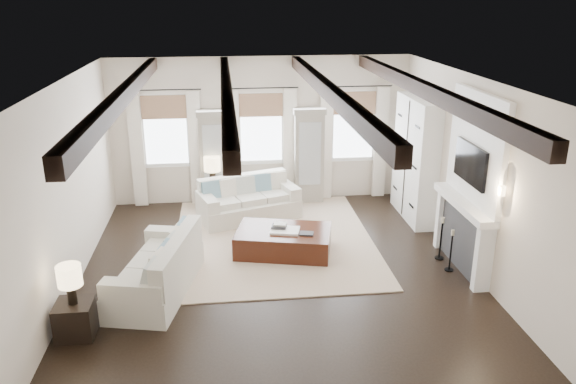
{
  "coord_description": "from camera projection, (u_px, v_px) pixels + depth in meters",
  "views": [
    {
      "loc": [
        -0.8,
        -8.27,
        4.44
      ],
      "look_at": [
        0.27,
        0.94,
        1.15
      ],
      "focal_mm": 35.0,
      "sensor_mm": 36.0,
      "label": 1
    }
  ],
  "objects": [
    {
      "name": "book_upper",
      "position": [
        280.0,
        224.0,
        10.06
      ],
      "size": [
        0.25,
        0.22,
        0.03
      ],
      "primitive_type": "cube",
      "rotation": [
        0.0,
        0.0,
        -0.24
      ],
      "color": "beige",
      "rests_on": "book_lower"
    },
    {
      "name": "side_table_front",
      "position": [
        76.0,
        319.0,
        7.64
      ],
      "size": [
        0.5,
        0.5,
        0.5
      ],
      "primitive_type": "cube",
      "color": "black",
      "rests_on": "ground"
    },
    {
      "name": "side_table_back",
      "position": [
        214.0,
        197.0,
        12.12
      ],
      "size": [
        0.39,
        0.39,
        0.58
      ],
      "primitive_type": "cube",
      "color": "black",
      "rests_on": "ground"
    },
    {
      "name": "lamp_front",
      "position": [
        70.0,
        278.0,
        7.43
      ],
      "size": [
        0.33,
        0.33,
        0.56
      ],
      "color": "black",
      "rests_on": "side_table_front"
    },
    {
      "name": "book_loose",
      "position": [
        306.0,
        234.0,
        9.86
      ],
      "size": [
        0.28,
        0.23,
        0.03
      ],
      "primitive_type": "cube",
      "rotation": [
        0.0,
        0.0,
        -0.24
      ],
      "color": "#262628",
      "rests_on": "ottoman"
    },
    {
      "name": "candlestick_near",
      "position": [
        451.0,
        254.0,
        9.42
      ],
      "size": [
        0.15,
        0.15,
        0.74
      ],
      "color": "black",
      "rests_on": "ground"
    },
    {
      "name": "sofa_left",
      "position": [
        160.0,
        270.0,
        8.72
      ],
      "size": [
        1.42,
        2.29,
        0.91
      ],
      "color": "silver",
      "rests_on": "ground"
    },
    {
      "name": "sofa_back",
      "position": [
        248.0,
        202.0,
        11.66
      ],
      "size": [
        2.21,
        1.51,
        0.87
      ],
      "color": "silver",
      "rests_on": "ground"
    },
    {
      "name": "ground",
      "position": [
        278.0,
        276.0,
        9.31
      ],
      "size": [
        7.5,
        7.5,
        0.0
      ],
      "primitive_type": "plane",
      "color": "black",
      "rests_on": "ground"
    },
    {
      "name": "area_rug",
      "position": [
        274.0,
        240.0,
        10.68
      ],
      "size": [
        3.7,
        4.41,
        0.02
      ],
      "primitive_type": "cube",
      "color": "#C2AB92",
      "rests_on": "ground"
    },
    {
      "name": "room_shell",
      "position": [
        316.0,
        151.0,
        9.6
      ],
      "size": [
        6.54,
        7.54,
        3.22
      ],
      "color": "silver",
      "rests_on": "ground"
    },
    {
      "name": "lamp_back",
      "position": [
        212.0,
        166.0,
        11.89
      ],
      "size": [
        0.35,
        0.35,
        0.6
      ],
      "color": "black",
      "rests_on": "side_table_back"
    },
    {
      "name": "candlestick_far",
      "position": [
        441.0,
        242.0,
        9.84
      ],
      "size": [
        0.16,
        0.16,
        0.78
      ],
      "color": "black",
      "rests_on": "ground"
    },
    {
      "name": "book_lower",
      "position": [
        279.0,
        227.0,
        10.04
      ],
      "size": [
        0.3,
        0.26,
        0.04
      ],
      "primitive_type": "cube",
      "rotation": [
        0.0,
        0.0,
        -0.24
      ],
      "color": "#262628",
      "rests_on": "tray"
    },
    {
      "name": "ottoman",
      "position": [
        284.0,
        241.0,
        10.11
      ],
      "size": [
        1.86,
        1.4,
        0.44
      ],
      "primitive_type": "cube",
      "rotation": [
        0.0,
        0.0,
        -0.24
      ],
      "color": "black",
      "rests_on": "ground"
    },
    {
      "name": "tray",
      "position": [
        285.0,
        230.0,
        9.98
      ],
      "size": [
        0.58,
        0.49,
        0.04
      ],
      "primitive_type": "cube",
      "rotation": [
        0.0,
        0.0,
        -0.24
      ],
      "color": "white",
      "rests_on": "ottoman"
    }
  ]
}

